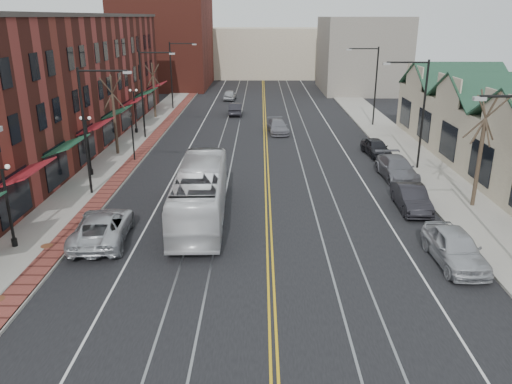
{
  "coord_description": "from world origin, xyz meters",
  "views": [
    {
      "loc": [
        -0.48,
        -14.6,
        11.03
      ],
      "look_at": [
        -0.71,
        11.0,
        2.0
      ],
      "focal_mm": 35.0,
      "sensor_mm": 36.0,
      "label": 1
    }
  ],
  "objects_px": {
    "parked_car_c": "(397,168)",
    "transit_bus": "(200,193)",
    "parked_suv": "(102,227)",
    "parked_car_d": "(376,147)",
    "parked_car_a": "(455,247)",
    "parked_car_b": "(411,198)"
  },
  "relations": [
    {
      "from": "parked_suv",
      "to": "parked_car_c",
      "type": "distance_m",
      "value": 20.9
    },
    {
      "from": "parked_suv",
      "to": "parked_car_d",
      "type": "distance_m",
      "value": 24.69
    },
    {
      "from": "transit_bus",
      "to": "parked_car_a",
      "type": "distance_m",
      "value": 13.68
    },
    {
      "from": "transit_bus",
      "to": "parked_car_d",
      "type": "distance_m",
      "value": 19.18
    },
    {
      "from": "parked_car_b",
      "to": "parked_car_c",
      "type": "relative_size",
      "value": 0.85
    },
    {
      "from": "parked_car_a",
      "to": "parked_car_d",
      "type": "bearing_deg",
      "value": 86.76
    },
    {
      "from": "transit_bus",
      "to": "parked_car_c",
      "type": "height_order",
      "value": "transit_bus"
    },
    {
      "from": "parked_car_b",
      "to": "parked_car_c",
      "type": "bearing_deg",
      "value": 84.6
    },
    {
      "from": "parked_suv",
      "to": "parked_car_d",
      "type": "height_order",
      "value": "parked_suv"
    },
    {
      "from": "transit_bus",
      "to": "parked_car_b",
      "type": "relative_size",
      "value": 2.49
    },
    {
      "from": "parked_car_b",
      "to": "parked_suv",
      "type": "bearing_deg",
      "value": -163.92
    },
    {
      "from": "parked_car_a",
      "to": "parked_car_d",
      "type": "relative_size",
      "value": 1.17
    },
    {
      "from": "parked_car_c",
      "to": "parked_car_d",
      "type": "relative_size",
      "value": 1.28
    },
    {
      "from": "parked_suv",
      "to": "parked_car_d",
      "type": "xyz_separation_m",
      "value": [
        17.83,
        17.08,
        -0.08
      ]
    },
    {
      "from": "transit_bus",
      "to": "parked_car_c",
      "type": "bearing_deg",
      "value": -151.81
    },
    {
      "from": "transit_bus",
      "to": "parked_car_c",
      "type": "relative_size",
      "value": 2.11
    },
    {
      "from": "parked_car_c",
      "to": "parked_car_b",
      "type": "bearing_deg",
      "value": -99.49
    },
    {
      "from": "parked_car_c",
      "to": "transit_bus",
      "type": "bearing_deg",
      "value": -152.81
    },
    {
      "from": "transit_bus",
      "to": "parked_car_d",
      "type": "height_order",
      "value": "transit_bus"
    },
    {
      "from": "parked_car_c",
      "to": "parked_car_d",
      "type": "distance_m",
      "value": 6.33
    },
    {
      "from": "parked_suv",
      "to": "parked_car_c",
      "type": "xyz_separation_m",
      "value": [
        17.92,
        10.75,
        -0.02
      ]
    },
    {
      "from": "parked_car_c",
      "to": "parked_car_d",
      "type": "height_order",
      "value": "parked_car_c"
    }
  ]
}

